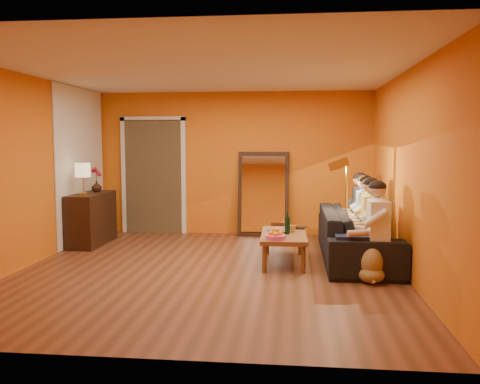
# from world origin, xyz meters

# --- Properties ---
(room_shell) EXTENTS (5.00, 5.50, 2.60)m
(room_shell) POSITION_xyz_m (0.00, 0.37, 1.30)
(room_shell) COLOR brown
(room_shell) RESTS_ON ground
(white_accent) EXTENTS (0.02, 1.90, 2.58)m
(white_accent) POSITION_xyz_m (-2.48, 1.75, 1.30)
(white_accent) COLOR white
(white_accent) RESTS_ON wall_left
(doorway_recess) EXTENTS (1.06, 0.30, 2.10)m
(doorway_recess) POSITION_xyz_m (-1.50, 2.83, 1.05)
(doorway_recess) COLOR #3F2D19
(doorway_recess) RESTS_ON floor
(door_jamb_left) EXTENTS (0.08, 0.06, 2.20)m
(door_jamb_left) POSITION_xyz_m (-2.07, 2.71, 1.05)
(door_jamb_left) COLOR white
(door_jamb_left) RESTS_ON wall_back
(door_jamb_right) EXTENTS (0.08, 0.06, 2.20)m
(door_jamb_right) POSITION_xyz_m (-0.93, 2.71, 1.05)
(door_jamb_right) COLOR white
(door_jamb_right) RESTS_ON wall_back
(door_header) EXTENTS (1.22, 0.06, 0.08)m
(door_header) POSITION_xyz_m (-1.50, 2.71, 2.12)
(door_header) COLOR white
(door_header) RESTS_ON wall_back
(mirror_frame) EXTENTS (0.92, 0.27, 1.51)m
(mirror_frame) POSITION_xyz_m (0.55, 2.63, 0.76)
(mirror_frame) COLOR black
(mirror_frame) RESTS_ON floor
(mirror_glass) EXTENTS (0.78, 0.21, 1.35)m
(mirror_glass) POSITION_xyz_m (0.55, 2.59, 0.76)
(mirror_glass) COLOR white
(mirror_glass) RESTS_ON mirror_frame
(sideboard) EXTENTS (0.44, 1.18, 0.85)m
(sideboard) POSITION_xyz_m (-2.24, 1.55, 0.42)
(sideboard) COLOR black
(sideboard) RESTS_ON floor
(table_lamp) EXTENTS (0.24, 0.24, 0.51)m
(table_lamp) POSITION_xyz_m (-2.24, 1.25, 1.10)
(table_lamp) COLOR beige
(table_lamp) RESTS_ON sideboard
(sofa) EXTENTS (2.48, 0.97, 0.72)m
(sofa) POSITION_xyz_m (2.00, 0.83, 0.36)
(sofa) COLOR black
(sofa) RESTS_ON floor
(coffee_table) EXTENTS (0.65, 1.23, 0.42)m
(coffee_table) POSITION_xyz_m (0.96, 0.54, 0.21)
(coffee_table) COLOR brown
(coffee_table) RESTS_ON floor
(floor_lamp) EXTENTS (0.31, 0.26, 1.44)m
(floor_lamp) POSITION_xyz_m (1.84, 0.82, 0.72)
(floor_lamp) COLOR gold
(floor_lamp) RESTS_ON floor
(dog) EXTENTS (0.34, 0.51, 0.59)m
(dog) POSITION_xyz_m (2.03, -0.31, 0.30)
(dog) COLOR #AB824D
(dog) RESTS_ON floor
(person_far_left) EXTENTS (0.70, 0.44, 1.22)m
(person_far_left) POSITION_xyz_m (2.13, -0.17, 0.61)
(person_far_left) COLOR silver
(person_far_left) RESTS_ON sofa
(person_mid_left) EXTENTS (0.70, 0.44, 1.22)m
(person_mid_left) POSITION_xyz_m (2.13, 0.38, 0.61)
(person_mid_left) COLOR gold
(person_mid_left) RESTS_ON sofa
(person_mid_right) EXTENTS (0.70, 0.44, 1.22)m
(person_mid_right) POSITION_xyz_m (2.13, 0.93, 0.61)
(person_mid_right) COLOR #9ABBEE
(person_mid_right) RESTS_ON sofa
(person_far_right) EXTENTS (0.70, 0.44, 1.22)m
(person_far_right) POSITION_xyz_m (2.13, 1.48, 0.61)
(person_far_right) COLOR #333338
(person_far_right) RESTS_ON sofa
(fruit_bowl) EXTENTS (0.26, 0.26, 0.16)m
(fruit_bowl) POSITION_xyz_m (0.86, 0.09, 0.50)
(fruit_bowl) COLOR #E9529B
(fruit_bowl) RESTS_ON coffee_table
(wine_bottle) EXTENTS (0.07, 0.07, 0.31)m
(wine_bottle) POSITION_xyz_m (1.01, 0.49, 0.58)
(wine_bottle) COLOR black
(wine_bottle) RESTS_ON coffee_table
(tumbler) EXTENTS (0.11, 0.11, 0.10)m
(tumbler) POSITION_xyz_m (1.08, 0.66, 0.47)
(tumbler) COLOR #B27F3F
(tumbler) RESTS_ON coffee_table
(laptop) EXTENTS (0.35, 0.24, 0.03)m
(laptop) POSITION_xyz_m (1.14, 0.89, 0.43)
(laptop) COLOR black
(laptop) RESTS_ON coffee_table
(book_lower) EXTENTS (0.23, 0.30, 0.03)m
(book_lower) POSITION_xyz_m (0.78, 0.34, 0.43)
(book_lower) COLOR black
(book_lower) RESTS_ON coffee_table
(book_mid) EXTENTS (0.16, 0.22, 0.02)m
(book_mid) POSITION_xyz_m (0.79, 0.35, 0.45)
(book_mid) COLOR #AD132C
(book_mid) RESTS_ON book_lower
(book_upper) EXTENTS (0.25, 0.28, 0.02)m
(book_upper) POSITION_xyz_m (0.78, 0.33, 0.47)
(book_upper) COLOR black
(book_upper) RESTS_ON book_mid
(vase) EXTENTS (0.18, 0.18, 0.18)m
(vase) POSITION_xyz_m (-2.24, 1.80, 0.94)
(vase) COLOR black
(vase) RESTS_ON sideboard
(flowers) EXTENTS (0.17, 0.17, 0.42)m
(flowers) POSITION_xyz_m (-2.24, 1.80, 1.18)
(flowers) COLOR #AD132C
(flowers) RESTS_ON vase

